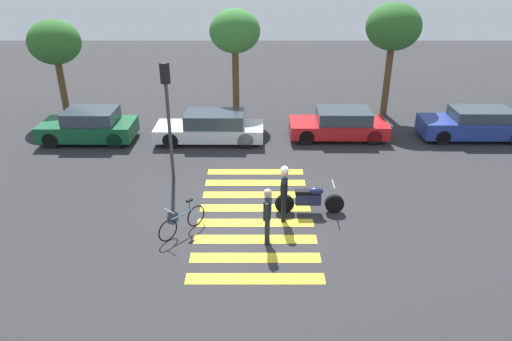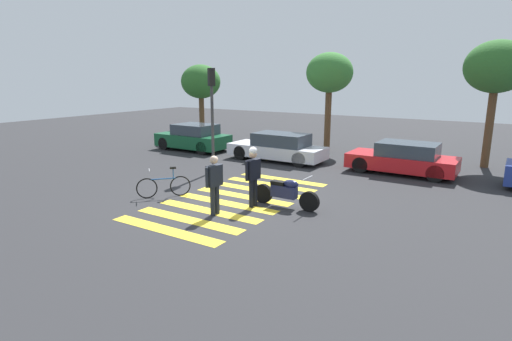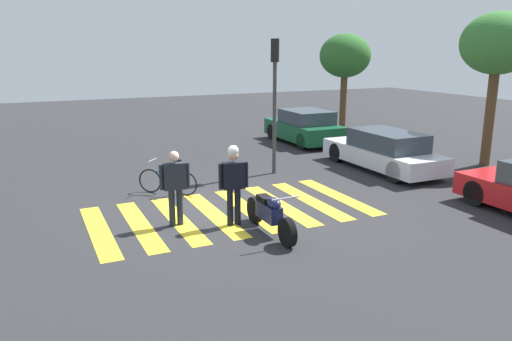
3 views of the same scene
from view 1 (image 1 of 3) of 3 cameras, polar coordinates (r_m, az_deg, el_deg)
The scene contains 14 objects.
ground_plane at distance 15.01m, azimuth -0.09°, elevation -5.42°, with size 60.00×60.00×0.00m, color #2B2B2D.
police_motorcycle at distance 15.06m, azimuth 6.47°, elevation -3.52°, with size 2.20×0.62×1.02m.
leaning_bicycle at distance 14.13m, azimuth -8.88°, elevation -6.15°, with size 1.19×1.34×1.00m.
officer_on_foot at distance 13.23m, azimuth 1.39°, elevation -5.08°, with size 0.25×0.68×1.72m.
officer_by_motorcycle at distance 14.26m, azimuth 3.42°, elevation -2.29°, with size 0.25×0.69×1.85m.
crosswalk_stripes at distance 15.01m, azimuth -0.09°, elevation -5.41°, with size 3.59×6.75×0.01m.
car_green_compact at distance 21.66m, azimuth -19.51°, elevation 5.09°, with size 3.97×1.89×1.41m.
car_white_van at distance 20.45m, azimuth -5.46°, elevation 5.18°, with size 4.63×1.72×1.31m.
car_red_convertible at distance 21.09m, azimuth 10.04°, elevation 5.51°, with size 4.25×1.83×1.29m.
car_blue_hatchback at distance 22.79m, azimuth 24.94°, elevation 5.10°, with size 4.59×1.69×1.36m.
traffic_light_pole at distance 16.63m, azimuth -10.70°, elevation 8.01°, with size 0.36×0.33×4.21m.
street_tree_near at distance 24.98m, azimuth -23.17°, elevation 13.98°, with size 2.45×2.45×4.62m.
street_tree_mid at distance 23.03m, azimuth -2.58°, elevation 16.31°, with size 2.39×2.39×5.10m.
street_tree_far at distance 23.86m, azimuth 16.27°, elevation 16.20°, with size 2.57×2.57×5.38m.
Camera 1 is at (0.02, -12.85, 7.76)m, focal length 33.10 mm.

